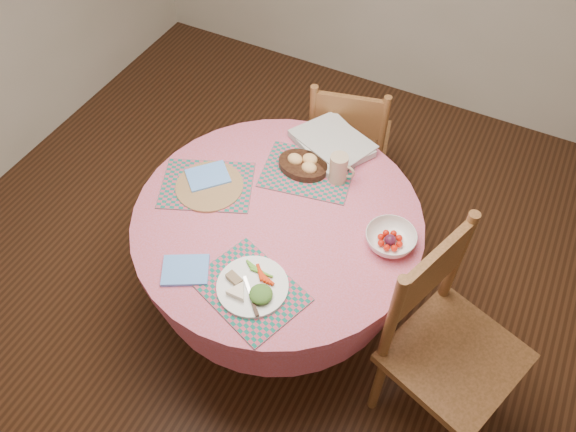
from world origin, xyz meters
name	(u,v)px	position (x,y,z in m)	size (l,w,h in m)	color
ground	(280,306)	(0.00, 0.00, 0.00)	(4.00, 4.00, 0.00)	#331C0F
room_envelope	(273,7)	(0.00, 0.00, 1.71)	(4.01, 4.01, 2.71)	silver
dining_table	(278,243)	(0.00, 0.00, 0.56)	(1.24, 1.24, 0.75)	#CF608A
chair_right	(445,342)	(0.81, -0.12, 0.55)	(0.60, 0.61, 1.05)	brown
chair_back	(348,142)	(-0.01, 0.83, 0.48)	(0.51, 0.50, 0.92)	brown
placemat_front	(250,290)	(0.08, -0.37, 0.75)	(0.40, 0.30, 0.01)	#126859
placemat_left	(207,185)	(-0.36, 0.01, 0.75)	(0.40, 0.30, 0.01)	#126859
placemat_back	(308,172)	(0.00, 0.29, 0.75)	(0.40, 0.30, 0.01)	#126859
wicker_trivet	(210,186)	(-0.34, 0.01, 0.76)	(0.30, 0.30, 0.01)	olive
napkin_near	(185,270)	(-0.19, -0.41, 0.76)	(0.18, 0.14, 0.01)	#639FFF
napkin_far	(208,176)	(-0.38, 0.05, 0.76)	(0.18, 0.14, 0.01)	#639FFF
dinner_plate	(253,287)	(0.09, -0.36, 0.77)	(0.28, 0.28, 0.05)	white
bread_bowl	(303,164)	(-0.02, 0.30, 0.78)	(0.23, 0.23, 0.08)	black
latte_mug	(339,169)	(0.14, 0.31, 0.83)	(0.12, 0.08, 0.14)	tan
fruit_bowl	(390,239)	(0.47, 0.08, 0.78)	(0.27, 0.27, 0.06)	white
newspaper_stack	(332,143)	(0.03, 0.49, 0.78)	(0.43, 0.41, 0.04)	silver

